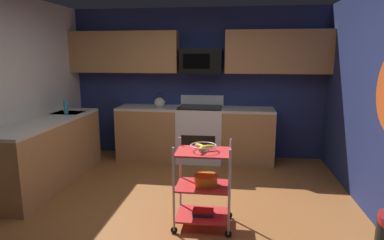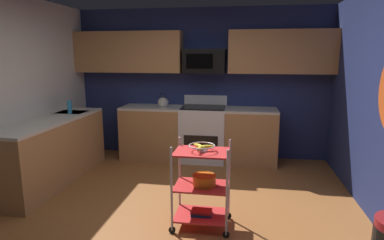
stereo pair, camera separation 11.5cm
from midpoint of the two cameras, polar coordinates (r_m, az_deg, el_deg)
The scene contains 12 objects.
floor at distance 3.90m, azimuth -4.44°, elevation -16.59°, with size 4.40×4.80×0.04m, color #995B2D.
wall_back at distance 5.87m, azimuth 0.34°, elevation 6.33°, with size 4.52×0.06×2.60m, color navy.
counter_run at distance 5.29m, azimuth -10.17°, elevation -3.57°, with size 3.53×2.71×0.92m.
oven_range at distance 5.67m, azimuth 0.86°, elevation -2.26°, with size 0.76×0.65×1.10m.
upper_cabinets at distance 5.66m, azimuth -0.12°, elevation 11.73°, with size 4.40×0.33×0.70m.
microwave at distance 5.62m, azimuth 1.02°, elevation 10.20°, with size 0.70×0.39×0.40m.
rolling_cart at distance 3.50m, azimuth 0.99°, elevation -11.33°, with size 0.62×0.42×0.91m.
fruit_bowl at distance 3.36m, azimuth 1.01°, elevation -4.66°, with size 0.27×0.27×0.07m.
mixing_bowl_large at distance 3.47m, azimuth 1.46°, elevation -10.35°, with size 0.25×0.25×0.11m.
book_stack at distance 3.63m, azimuth 0.97°, elevation -15.70°, with size 0.23×0.18×0.05m.
kettle at distance 5.69m, azimuth -6.22°, elevation 3.04°, with size 0.21×0.18×0.26m.
dish_soap_bottle at distance 5.33m, azimuth -21.66°, elevation 2.03°, with size 0.06×0.06×0.20m, color #2D8CBF.
Camera 1 is at (0.69, -3.38, 1.79)m, focal length 30.69 mm.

